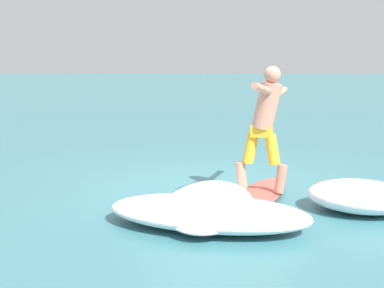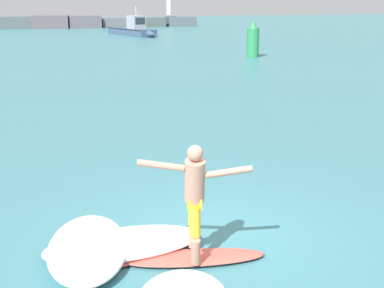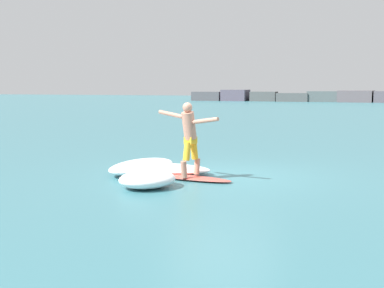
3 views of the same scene
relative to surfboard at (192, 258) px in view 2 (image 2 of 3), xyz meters
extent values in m
plane|color=#39747E|center=(0.57, 0.69, -0.04)|extent=(200.00, 200.00, 0.00)
cube|color=#4C5657|center=(-4.33, 62.69, 0.67)|extent=(4.23, 3.37, 1.41)
cube|color=#595055|center=(-0.19, 62.69, 0.72)|extent=(4.58, 4.60, 1.52)
cube|color=#565059|center=(3.94, 62.69, 0.69)|extent=(3.84, 4.23, 1.45)
cube|color=#56565A|center=(8.08, 62.69, 0.52)|extent=(4.02, 3.62, 1.13)
cube|color=#4A5451|center=(12.21, 62.69, 0.53)|extent=(3.60, 3.96, 1.14)
cube|color=#4C585D|center=(16.35, 62.69, 0.57)|extent=(3.72, 3.27, 1.21)
cylinder|color=silver|center=(14.86, 62.69, 3.16)|extent=(0.70, 0.70, 3.47)
ellipsoid|color=#DA5244|center=(0.04, -0.01, 0.00)|extent=(2.10, 0.85, 0.08)
ellipsoid|color=#DA5244|center=(-0.99, 0.15, 0.00)|extent=(0.33, 0.34, 0.07)
ellipsoid|color=#2D2D33|center=(0.04, -0.01, 0.00)|extent=(2.11, 0.87, 0.04)
cone|color=black|center=(0.87, -0.13, -0.10)|extent=(0.06, 0.06, 0.14)
cone|color=black|center=(0.75, 0.03, -0.10)|extent=(0.06, 0.06, 0.14)
cone|color=black|center=(0.70, -0.26, -0.10)|extent=(0.06, 0.06, 0.14)
cylinder|color=tan|center=(-0.02, -0.27, 0.23)|extent=(0.16, 0.20, 0.38)
cylinder|color=gold|center=(0.01, -0.15, 0.61)|extent=(0.19, 0.25, 0.42)
cylinder|color=tan|center=(0.10, 0.26, 0.23)|extent=(0.16, 0.20, 0.38)
cylinder|color=gold|center=(0.07, 0.14, 0.61)|extent=(0.19, 0.25, 0.42)
cube|color=gold|center=(0.04, -0.01, 0.86)|extent=(0.25, 0.30, 0.16)
cylinder|color=tan|center=(0.02, -0.07, 1.19)|extent=(0.36, 0.45, 0.65)
sphere|color=tan|center=(0.01, -0.13, 1.60)|extent=(0.22, 0.22, 0.22)
cylinder|color=tan|center=(0.46, -0.21, 1.32)|extent=(0.65, 0.26, 0.20)
cylinder|color=tan|center=(-0.43, -0.02, 1.43)|extent=(0.65, 0.24, 0.19)
cube|color=#394D69|center=(7.16, 46.90, 0.30)|extent=(3.85, 7.43, 0.69)
cone|color=#394D69|center=(8.42, 42.96, 0.30)|extent=(1.04, 1.42, 0.69)
cube|color=black|center=(7.16, 46.90, 0.59)|extent=(3.87, 7.38, 0.08)
cube|color=#91929F|center=(7.49, 45.86, 1.27)|extent=(1.72, 1.95, 1.25)
cube|color=#232D38|center=(7.74, 45.08, 1.42)|extent=(0.99, 0.34, 0.63)
cylinder|color=silver|center=(7.49, 45.86, 2.35)|extent=(0.06, 0.06, 0.90)
cube|color=black|center=(6.01, 50.46, 0.34)|extent=(0.43, 0.38, 0.52)
cylinder|color=#288447|center=(11.07, 24.83, 0.86)|extent=(0.76, 0.76, 1.79)
cone|color=#288447|center=(11.07, 24.83, 1.97)|extent=(0.53, 0.53, 0.44)
ellipsoid|color=white|center=(-0.89, 0.56, 0.08)|extent=(2.42, 1.20, 0.23)
ellipsoid|color=white|center=(-1.42, 0.50, 0.12)|extent=(1.42, 2.40, 0.31)
camera|label=1|loc=(-7.05, -0.32, 1.72)|focal=50.00mm
camera|label=2|loc=(-1.90, -6.68, 3.60)|focal=50.00mm
camera|label=3|loc=(4.25, -11.17, 2.07)|focal=50.00mm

